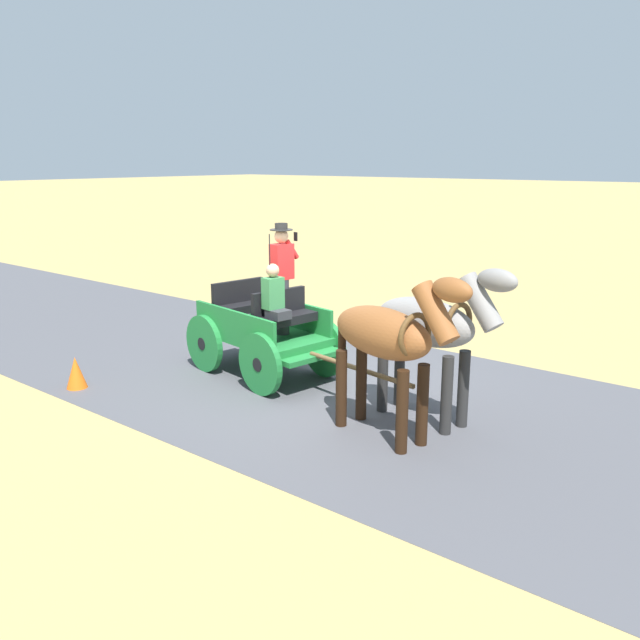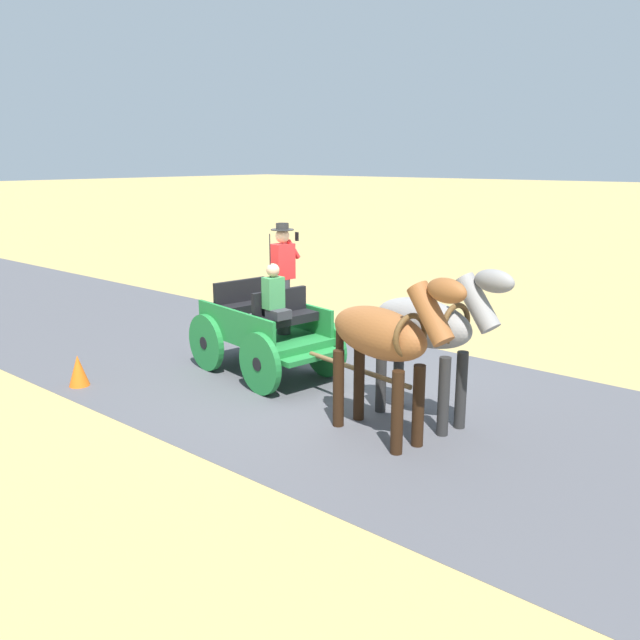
{
  "view_description": "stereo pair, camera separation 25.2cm",
  "coord_description": "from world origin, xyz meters",
  "views": [
    {
      "loc": [
        7.69,
        6.45,
        3.48
      ],
      "look_at": [
        0.15,
        0.4,
        1.1
      ],
      "focal_mm": 36.89,
      "sensor_mm": 36.0,
      "label": 1
    },
    {
      "loc": [
        7.53,
        6.64,
        3.48
      ],
      "look_at": [
        0.15,
        0.4,
        1.1
      ],
      "focal_mm": 36.89,
      "sensor_mm": 36.0,
      "label": 2
    }
  ],
  "objects": [
    {
      "name": "horse_drawn_carriage",
      "position": [
        0.16,
        -0.71,
        0.82
      ],
      "size": [
        1.78,
        4.51,
        2.5
      ],
      "color": "#1E7233",
      "rests_on": "ground"
    },
    {
      "name": "ground_plane",
      "position": [
        0.0,
        0.0,
        0.0
      ],
      "size": [
        200.0,
        200.0,
        0.0
      ],
      "primitive_type": "plane",
      "color": "tan"
    },
    {
      "name": "horse_near_side",
      "position": [
        0.23,
        2.34,
        1.32
      ],
      "size": [
        0.78,
        2.15,
        2.21
      ],
      "color": "gray",
      "rests_on": "ground"
    },
    {
      "name": "road_surface",
      "position": [
        0.0,
        0.0,
        0.0
      ],
      "size": [
        5.85,
        160.0,
        0.01
      ],
      "primitive_type": "cube",
      "color": "#4C4C51",
      "rests_on": "ground"
    },
    {
      "name": "horse_off_side",
      "position": [
        1.05,
        2.21,
        1.32
      ],
      "size": [
        0.85,
        2.15,
        2.21
      ],
      "color": "brown",
      "rests_on": "ground"
    },
    {
      "name": "traffic_cone",
      "position": [
        2.49,
        -2.57,
        0.25
      ],
      "size": [
        0.32,
        0.32,
        0.5
      ],
      "primitive_type": "cone",
      "color": "orange",
      "rests_on": "ground"
    }
  ]
}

